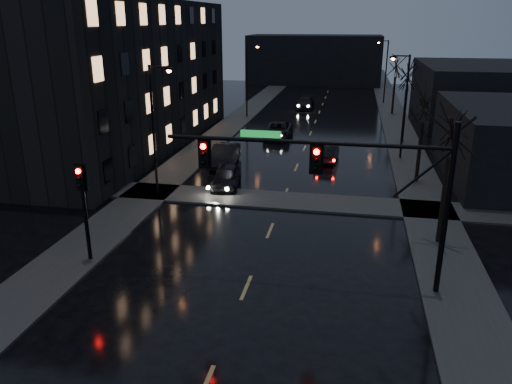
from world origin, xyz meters
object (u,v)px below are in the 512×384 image
at_px(oncoming_car_c, 278,130).
at_px(oncoming_car_d, 305,103).
at_px(lead_car, 327,153).
at_px(oncoming_car_a, 226,177).
at_px(oncoming_car_b, 224,155).

xyz_separation_m(oncoming_car_c, oncoming_car_d, (0.83, 16.77, -0.01)).
bearing_deg(lead_car, oncoming_car_d, -75.85).
xyz_separation_m(oncoming_car_a, oncoming_car_d, (2.03, 31.81, -0.01)).
bearing_deg(oncoming_car_d, oncoming_car_c, -91.74).
xyz_separation_m(oncoming_car_b, lead_car, (7.55, 2.60, -0.12)).
relative_size(oncoming_car_a, oncoming_car_c, 0.82).
bearing_deg(lead_car, oncoming_car_b, 23.49).
bearing_deg(oncoming_car_a, oncoming_car_d, 79.42).
relative_size(oncoming_car_a, oncoming_car_b, 0.88).
height_order(oncoming_car_c, oncoming_car_d, oncoming_car_c).
distance_m(oncoming_car_b, lead_car, 7.99).
bearing_deg(oncoming_car_c, oncoming_car_b, -105.89).
xyz_separation_m(oncoming_car_c, lead_car, (4.95, -7.38, -0.05)).
relative_size(oncoming_car_a, lead_car, 1.04).
bearing_deg(oncoming_car_d, lead_car, -79.22).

